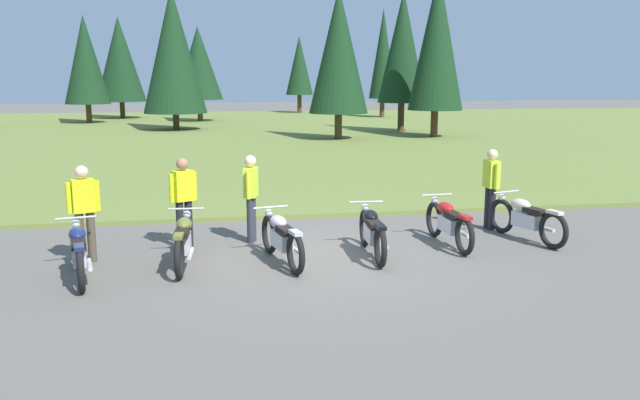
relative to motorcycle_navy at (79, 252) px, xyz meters
The scene contains 13 objects.
ground_plane 4.10m from the motorcycle_navy, ahead, with size 140.00×140.00×0.00m, color #605B54.
grass_moorland 26.03m from the motorcycle_navy, 81.09° to the left, with size 80.00×44.00×0.10m, color olive.
forest_treeline 31.23m from the motorcycle_navy, 86.17° to the left, with size 33.19×26.26×8.29m.
motorcycle_navy is the anchor object (origin of this frame).
motorcycle_olive 1.65m from the motorcycle_navy, 15.15° to the left, with size 0.62×2.10×0.88m.
motorcycle_silver 3.24m from the motorcycle_navy, ahead, with size 0.72×2.08×0.88m.
motorcycle_black 4.87m from the motorcycle_navy, ahead, with size 0.62×2.10×0.88m.
motorcycle_red 6.51m from the motorcycle_navy, ahead, with size 0.62×2.10×0.88m.
motorcycle_cream 8.11m from the motorcycle_navy, ahead, with size 0.80×2.05×0.88m.
rider_checking_bike 8.05m from the motorcycle_navy, 15.04° to the left, with size 0.24×0.55×1.67m.
rider_with_back_turned 3.42m from the motorcycle_navy, 33.56° to the left, with size 0.31×0.53×1.67m.
rider_near_row_end 1.06m from the motorcycle_navy, 93.18° to the left, with size 0.52×0.33×1.67m.
rider_in_hivis_vest 2.35m from the motorcycle_navy, 46.81° to the left, with size 0.49×0.37×1.67m.
Camera 1 is at (-1.99, -10.88, 3.13)m, focal length 36.39 mm.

